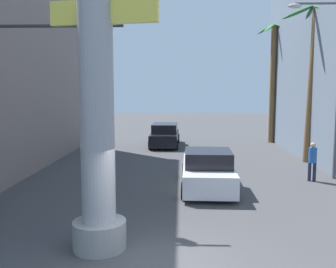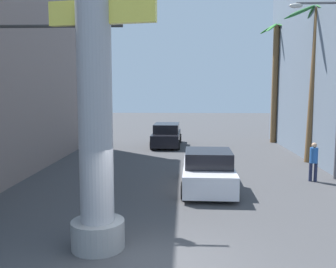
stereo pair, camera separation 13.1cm
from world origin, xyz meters
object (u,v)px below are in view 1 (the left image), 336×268
(neon_sign_pole, at_px, (96,48))
(palm_tree_mid_left, at_px, (5,55))
(palm_tree_mid_right, at_px, (312,68))
(street_lamp, at_px, (331,74))
(pedestrian_mid_right, at_px, (313,159))
(car_far, at_px, (165,135))
(car_lead, at_px, (208,171))
(palm_tree_far_right, at_px, (273,76))

(neon_sign_pole, height_order, palm_tree_mid_left, neon_sign_pole)
(neon_sign_pole, distance_m, palm_tree_mid_right, 14.60)
(street_lamp, relative_size, palm_tree_mid_left, 0.84)
(pedestrian_mid_right, bearing_deg, car_far, 124.08)
(palm_tree_mid_left, xyz_separation_m, palm_tree_mid_right, (15.05, 3.11, -0.46))
(street_lamp, height_order, car_lead, street_lamp)
(palm_tree_mid_left, xyz_separation_m, pedestrian_mid_right, (13.75, -1.32, -4.53))
(neon_sign_pole, xyz_separation_m, palm_tree_far_right, (8.73, 19.12, 0.01))
(neon_sign_pole, bearing_deg, palm_tree_far_right, 65.45)
(car_lead, xyz_separation_m, palm_tree_far_right, (5.67, 13.26, 4.17))
(palm_tree_mid_right, bearing_deg, car_far, 145.37)
(neon_sign_pole, bearing_deg, street_lamp, 42.11)
(car_lead, xyz_separation_m, palm_tree_mid_right, (5.86, 5.70, 4.34))
(neon_sign_pole, height_order, palm_tree_far_right, neon_sign_pole)
(neon_sign_pole, xyz_separation_m, street_lamp, (8.44, 7.62, -0.28))
(palm_tree_mid_left, bearing_deg, pedestrian_mid_right, -5.47)
(neon_sign_pole, distance_m, car_lead, 7.81)
(car_far, relative_size, palm_tree_mid_right, 0.57)
(palm_tree_mid_right, bearing_deg, car_lead, -135.76)
(palm_tree_far_right, bearing_deg, neon_sign_pole, -114.55)
(car_lead, distance_m, palm_tree_far_right, 15.01)
(palm_tree_far_right, relative_size, pedestrian_mid_right, 5.18)
(palm_tree_far_right, bearing_deg, car_lead, -113.15)
(neon_sign_pole, bearing_deg, car_far, 87.07)
(neon_sign_pole, bearing_deg, pedestrian_mid_right, 43.08)
(car_lead, bearing_deg, palm_tree_far_right, 66.85)
(palm_tree_mid_right, xyz_separation_m, pedestrian_mid_right, (-1.29, -4.43, -4.07))
(car_lead, bearing_deg, palm_tree_mid_left, 164.23)
(car_lead, height_order, car_far, same)
(car_far, xyz_separation_m, pedestrian_mid_right, (6.75, -9.98, 0.24))
(car_far, bearing_deg, street_lamp, -51.46)
(neon_sign_pole, bearing_deg, palm_tree_mid_right, 52.35)
(car_lead, height_order, pedestrian_mid_right, pedestrian_mid_right)
(palm_tree_mid_right, height_order, pedestrian_mid_right, palm_tree_mid_right)
(neon_sign_pole, bearing_deg, palm_tree_mid_left, 125.94)
(palm_tree_far_right, relative_size, palm_tree_mid_right, 1.04)
(street_lamp, height_order, palm_tree_mid_right, palm_tree_mid_right)
(car_far, distance_m, palm_tree_far_right, 9.10)
(palm_tree_mid_left, bearing_deg, street_lamp, -3.25)
(street_lamp, distance_m, palm_tree_far_right, 11.50)
(street_lamp, xyz_separation_m, car_far, (-7.56, 9.49, -3.84))
(street_lamp, height_order, palm_tree_mid_left, palm_tree_mid_left)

